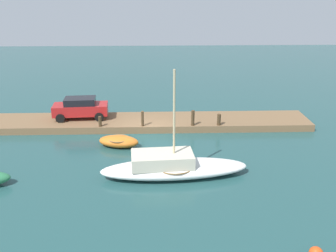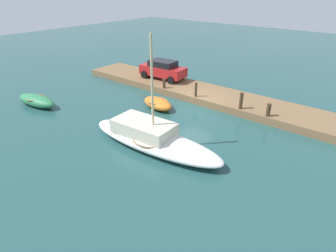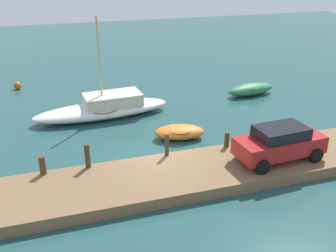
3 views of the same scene
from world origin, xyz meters
name	(u,v)px [view 2 (image 2 of 3)]	position (x,y,z in m)	size (l,w,h in m)	color
ground_plane	(194,106)	(0.00, 0.00, 0.00)	(84.00, 84.00, 0.00)	#234C4C
dock_platform	(209,95)	(0.00, -2.04, 0.25)	(23.72, 3.43, 0.50)	brown
sailboat_white	(152,138)	(-1.50, 6.07, 0.56)	(8.11, 2.77, 5.86)	white
rowboat_green	(36,101)	(8.63, 6.96, 0.40)	(3.63, 1.67, 0.79)	#2D7A4C
dinghy_orange	(158,103)	(1.73, 1.90, 0.37)	(2.80, 1.83, 0.72)	orange
mooring_post_west	(268,110)	(-5.07, -0.58, 0.90)	(0.26, 0.26, 0.80)	#47331E
mooring_post_mid_west	(241,101)	(-3.23, -0.58, 1.04)	(0.23, 0.23, 1.08)	#47331E
mooring_post_mid_east	(196,89)	(0.27, -0.58, 1.03)	(0.18, 0.18, 1.07)	#47331E
mooring_post_east	(164,84)	(3.22, -0.58, 0.86)	(0.22, 0.22, 0.73)	#47331E
parked_car	(163,69)	(4.86, -2.39, 1.31)	(4.03, 2.05, 1.56)	#B21E1E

